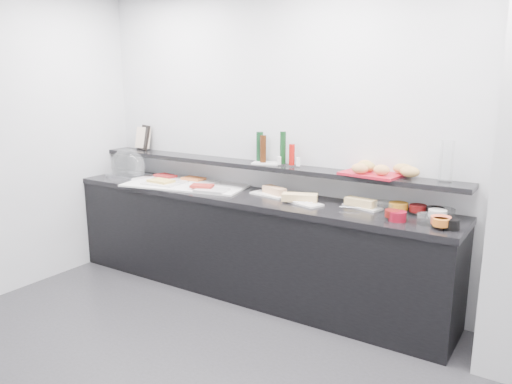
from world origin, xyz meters
The scene contains 53 objects.
back_wall centered at (0.00, 2.00, 1.35)m, with size 5.00×0.02×2.70m, color silver.
buffet_cabinet centered at (-0.70, 1.70, 0.42)m, with size 3.60×0.60×0.85m, color black.
counter_top centered at (-0.70, 1.70, 0.88)m, with size 3.62×0.62×0.05m, color black.
wall_shelf centered at (-0.70, 1.88, 1.13)m, with size 3.60×0.25×0.04m, color black.
cloche_base centered at (-2.13, 1.67, 0.92)m, with size 0.42×0.28×0.04m, color silver.
cloche_dome centered at (-2.15, 1.68, 1.03)m, with size 0.41×0.27×0.34m, color white.
linen_runner centered at (-1.39, 1.70, 0.91)m, with size 1.16×0.55×0.01m, color white.
platter_meat_a centered at (-1.61, 1.80, 0.92)m, with size 0.34×0.23×0.01m, color silver.
food_meat_a centered at (-1.74, 1.79, 0.94)m, with size 0.22×0.14×0.02m, color maroon.
platter_salmon centered at (-1.34, 1.86, 0.92)m, with size 0.30×0.20×0.01m, color white.
food_salmon centered at (-1.42, 1.83, 0.94)m, with size 0.21×0.13×0.02m, color orange.
platter_cheese centered at (-1.58, 1.57, 0.92)m, with size 0.34×0.23×0.01m, color silver.
food_cheese centered at (-1.60, 1.58, 0.94)m, with size 0.24×0.15×0.02m, color #F5CD5F.
platter_meat_b centered at (-1.01, 1.60, 0.92)m, with size 0.28×0.19×0.01m, color silver.
food_meat_b centered at (-1.13, 1.61, 0.94)m, with size 0.20×0.13×0.02m, color maroon.
sandwich_plate_left centered at (-0.52, 1.78, 0.91)m, with size 0.34×0.15×0.01m, color white.
sandwich_food_left centered at (-0.49, 1.80, 0.94)m, with size 0.23×0.09×0.06m, color #E7AA79.
tongs_left centered at (-0.43, 1.76, 0.92)m, with size 0.01×0.01×0.16m, color #AEB1B5.
sandwich_plate_mid centered at (-0.15, 1.67, 0.91)m, with size 0.34×0.15×0.01m, color white.
sandwich_food_mid centered at (-0.18, 1.68, 0.94)m, with size 0.28×0.11×0.06m, color #DEB674.
tongs_mid centered at (-0.13, 1.64, 0.92)m, with size 0.01×0.01×0.16m, color silver.
sandwich_plate_right centered at (0.31, 1.81, 0.91)m, with size 0.30×0.13×0.01m, color silver.
sandwich_food_right centered at (0.30, 1.79, 0.94)m, with size 0.24×0.09×0.06m, color #E0BC75.
tongs_right centered at (0.25, 1.69, 0.92)m, with size 0.01×0.01×0.16m, color silver.
bowl_glass_fruit centered at (0.49, 1.80, 0.94)m, with size 0.17×0.17×0.07m, color white.
fill_glass_fruit centered at (0.58, 1.83, 0.95)m, with size 0.14×0.14×0.05m, color #C67B1B.
bowl_black_jam centered at (0.85, 1.84, 0.94)m, with size 0.13×0.13×0.07m, color black.
fill_black_jam centered at (0.73, 1.84, 0.95)m, with size 0.13×0.13×0.05m, color #550C0C.
bowl_glass_cream centered at (0.90, 1.83, 0.94)m, with size 0.18×0.18×0.07m, color white.
fill_glass_cream centered at (0.88, 1.77, 0.95)m, with size 0.13×0.13×0.05m, color silver.
bowl_red_jam centered at (0.65, 1.58, 0.94)m, with size 0.12×0.12×0.07m, color maroon.
fill_red_jam centered at (0.61, 1.59, 0.95)m, with size 0.11×0.11×0.05m, color #5D100D.
bowl_glass_salmon centered at (0.86, 1.62, 0.94)m, with size 0.15×0.15×0.07m, color silver.
fill_glass_salmon centered at (0.94, 1.60, 0.95)m, with size 0.13×0.13×0.05m, color #E65A38.
bowl_black_fruit centered at (1.02, 1.58, 0.94)m, with size 0.10×0.10×0.07m, color black.
fill_black_fruit centered at (0.96, 1.55, 0.95)m, with size 0.11×0.11×0.05m, color #C5601A.
framed_print centered at (-2.20, 1.97, 1.28)m, with size 0.25×0.02×0.26m, color black.
print_art centered at (-2.17, 1.93, 1.28)m, with size 0.20×0.00×0.22m, color beige.
condiment_tray centered at (-0.63, 1.89, 1.16)m, with size 0.24×0.15×0.01m, color white.
bottle_green_a centered at (-0.73, 1.94, 1.29)m, with size 0.06×0.06×0.26m, color #0E361A.
bottle_brown centered at (-0.65, 1.88, 1.28)m, with size 0.06×0.06×0.24m, color #3C1C0A.
bottle_green_b centered at (-0.47, 1.91, 1.30)m, with size 0.05×0.05×0.28m, color #0F3716.
bottle_hot centered at (-0.37, 1.89, 1.25)m, with size 0.05×0.05×0.18m, color #AE110C.
shaker_salt centered at (-0.47, 1.85, 1.20)m, with size 0.04×0.04×0.07m, color white.
shaker_pepper centered at (-0.30, 1.88, 1.20)m, with size 0.04×0.04×0.07m, color white.
bread_tray centered at (0.34, 1.88, 1.16)m, with size 0.45×0.31×0.02m, color #A91224.
bread_roll_nw centered at (0.26, 1.96, 1.21)m, with size 0.13×0.08×0.08m, color tan.
bread_roll_ne centered at (0.57, 1.95, 1.21)m, with size 0.16×0.10×0.08m, color #B78845.
bread_roll_sw centered at (0.28, 1.78, 1.21)m, with size 0.13×0.08×0.08m, color tan.
bread_roll_s centered at (0.44, 1.81, 1.21)m, with size 0.13×0.08×0.08m, color tan.
bread_roll_se centered at (0.64, 1.86, 1.21)m, with size 0.15×0.09×0.08m, color tan.
bread_roll_midw centered at (0.29, 1.90, 1.21)m, with size 0.15×0.09×0.08m, color #B19043.
carafe centered at (0.88, 1.91, 1.30)m, with size 0.10×0.10×0.30m, color white.
Camera 1 is at (1.66, -1.81, 1.88)m, focal length 35.00 mm.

